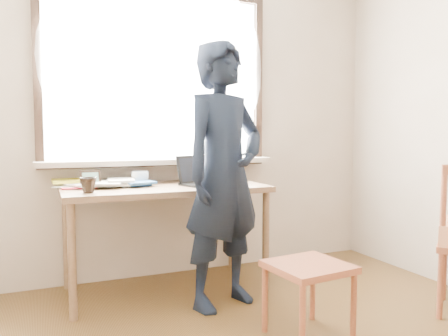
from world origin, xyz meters
name	(u,v)px	position (x,y,z in m)	size (l,w,h in m)	color
room_shell	(301,20)	(-0.02, 0.20, 1.64)	(3.52, 4.02, 2.61)	#BCAB97
desk	(165,197)	(-0.25, 1.63, 0.69)	(1.44, 0.72, 0.77)	brown
laptop	(201,178)	(0.02, 1.59, 0.82)	(0.38, 0.34, 0.22)	black
mug_white	(140,178)	(-0.40, 1.78, 0.82)	(0.13, 0.13, 0.10)	white
mug_dark	(88,185)	(-0.80, 1.44, 0.82)	(0.11, 0.11, 0.10)	black
mouse	(223,183)	(0.17, 1.53, 0.79)	(0.08, 0.06, 0.03)	black
desk_clutter	(102,182)	(-0.67, 1.80, 0.80)	(0.97, 0.45, 0.06)	white
book_a	(101,184)	(-0.67, 1.80, 0.78)	(0.21, 0.29, 0.03)	white
book_b	(200,179)	(0.11, 1.89, 0.78)	(0.19, 0.26, 0.02)	white
picture_frame	(90,180)	(-0.76, 1.73, 0.83)	(0.14, 0.02, 0.11)	black
work_chair	(308,275)	(0.29, 0.58, 0.36)	(0.45, 0.44, 0.42)	#9C5133
person	(224,175)	(0.04, 1.21, 0.88)	(0.64, 0.42, 1.75)	black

